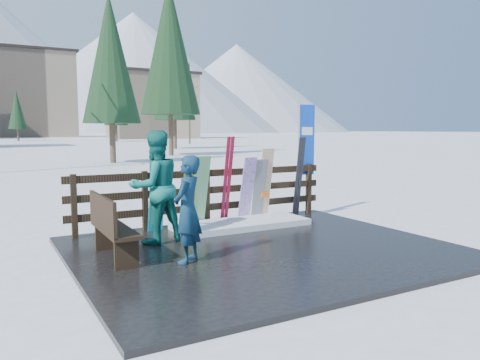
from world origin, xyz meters
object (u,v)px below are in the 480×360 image
snowboard_5 (265,184)px  person_back (155,187)px  snowboard_3 (247,190)px  snowboard_4 (259,190)px  rental_flag (305,144)px  snowboard_0 (157,197)px  snowboard_2 (189,192)px  snowboard_1 (200,192)px  bench (110,226)px  person_front (188,209)px

snowboard_5 → person_back: bearing=-163.8°
snowboard_3 → snowboard_5: bearing=0.0°
snowboard_4 → rental_flag: 1.71m
snowboard_4 → person_back: (-2.54, -0.78, 0.30)m
snowboard_0 → snowboard_2: snowboard_2 is taller
snowboard_0 → snowboard_5: (2.40, 0.00, 0.10)m
snowboard_1 → snowboard_2: size_ratio=1.00×
bench → snowboard_3: snowboard_3 is taller
snowboard_1 → snowboard_5: size_ratio=0.94×
snowboard_3 → snowboard_0: bearing=180.0°
snowboard_3 → rental_flag: 1.94m
snowboard_5 → rental_flag: (1.25, 0.27, 0.83)m
snowboard_2 → rental_flag: rental_flag is taller
person_back → person_front: bearing=81.3°
snowboard_0 → bench: bearing=-130.1°
person_front → person_back: person_back is taller
bench → snowboard_4: bearing=22.9°
snowboard_5 → person_front: size_ratio=0.99×
snowboard_2 → snowboard_3: size_ratio=1.04×
snowboard_1 → person_front: 2.45m
snowboard_5 → person_front: person_front is taller
snowboard_2 → snowboard_4: (1.60, -0.00, -0.06)m
snowboard_2 → person_back: bearing=-140.4°
snowboard_0 → snowboard_3: 1.96m
snowboard_5 → snowboard_1: bearing=-180.0°
snowboard_4 → person_back: person_back is taller
snowboard_2 → snowboard_5: bearing=0.0°
snowboard_0 → snowboard_1: bearing=0.0°
snowboard_4 → snowboard_5: size_ratio=0.86×
person_back → snowboard_4: bearing=-172.2°
snowboard_1 → person_front: size_ratio=0.94×
snowboard_1 → snowboard_2: snowboard_2 is taller
bench → person_back: person_back is taller
snowboard_0 → snowboard_2: (0.65, 0.00, 0.05)m
snowboard_3 → snowboard_4: (0.29, 0.00, -0.03)m
snowboard_2 → snowboard_4: snowboard_2 is taller
snowboard_2 → person_front: bearing=-113.4°
bench → rental_flag: size_ratio=0.58×
snowboard_0 → snowboard_3: bearing=-0.0°
bench → person_front: person_front is taller
snowboard_1 → snowboard_4: 1.36m
snowboard_1 → person_front: person_front is taller
bench → snowboard_5: snowboard_5 is taller
bench → snowboard_5: 3.94m
snowboard_4 → snowboard_5: 0.19m
snowboard_2 → rental_flag: (3.00, 0.27, 0.89)m
snowboard_5 → snowboard_4: bearing=-180.0°
person_front → bench: bearing=-78.8°
snowboard_0 → rental_flag: rental_flag is taller
snowboard_0 → person_back: 0.88m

